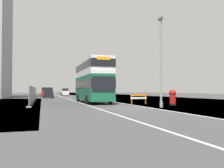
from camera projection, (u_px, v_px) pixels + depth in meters
The scene contains 10 objects.
ground at pixel (137, 108), 19.51m from camera, with size 140.00×280.00×0.10m.
double_decker_bus at pixel (92, 81), 27.96m from camera, with size 2.92×10.40×5.08m.
lamppost_foreground at pixel (161, 65), 20.11m from camera, with size 0.29×0.70×7.94m.
red_pillar_postbox at pixel (173, 97), 22.88m from camera, with size 0.67×0.67×1.58m.
roadworks_barrier at pixel (139, 98), 24.92m from camera, with size 1.89×0.52×1.08m.
construction_site_fence at pixel (34, 94), 31.23m from camera, with size 0.44×24.00×1.99m.
car_oncoming_near at pixel (48, 93), 45.07m from camera, with size 1.95×3.82×2.07m.
car_receding_mid at pixel (45, 92), 53.45m from camera, with size 1.96×3.94×2.19m.
car_receding_far at pixel (49, 92), 61.53m from camera, with size 2.02×4.27×2.15m.
car_far_side at pixel (65, 92), 68.94m from camera, with size 2.04×4.34×2.14m.
Camera 1 is at (-7.29, -17.96, 1.49)m, focal length 36.76 mm.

